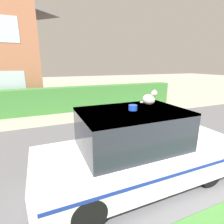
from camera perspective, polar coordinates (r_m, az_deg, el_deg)
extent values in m
cube|color=#5B5B60|center=(6.32, 9.00, -9.74)|extent=(28.00, 6.05, 0.01)
cube|color=#3D7F38|center=(10.54, -11.83, 4.27)|extent=(12.81, 0.77, 1.40)
cylinder|color=black|center=(4.67, 29.16, -16.95)|extent=(0.61, 0.20, 0.61)
cylinder|color=black|center=(5.50, 17.53, -10.68)|extent=(0.61, 0.20, 0.61)
cylinder|color=black|center=(3.32, -7.70, -29.79)|extent=(0.61, 0.20, 0.61)
cylinder|color=black|center=(4.41, -12.84, -17.24)|extent=(0.61, 0.20, 0.61)
cube|color=white|center=(4.13, 8.96, -15.29)|extent=(4.49, 1.63, 0.78)
cube|color=#232833|center=(3.69, 6.62, -5.42)|extent=(2.15, 1.46, 0.80)
cube|color=white|center=(3.57, 6.80, 0.28)|extent=(2.15, 1.46, 0.04)
cube|color=navy|center=(3.55, 16.29, -20.22)|extent=(4.26, 0.02, 0.07)
cube|color=navy|center=(4.72, 3.77, -10.19)|extent=(4.26, 0.02, 0.07)
cylinder|color=blue|center=(3.55, 6.84, 1.43)|extent=(0.18, 0.18, 0.11)
ellipsoid|color=silver|center=(3.61, 11.85, 4.04)|extent=(0.29, 0.29, 0.21)
ellipsoid|color=beige|center=(3.60, 13.29, 3.67)|extent=(0.11, 0.11, 0.12)
sphere|color=silver|center=(3.57, 13.63, 5.95)|extent=(0.12, 0.12, 0.12)
cone|color=silver|center=(3.53, 13.60, 6.71)|extent=(0.05, 0.05, 0.05)
cone|color=silver|center=(3.60, 13.76, 6.86)|extent=(0.05, 0.05, 0.05)
cylinder|color=silver|center=(3.73, 10.71, 3.07)|extent=(0.17, 0.17, 0.04)
cube|color=silver|center=(11.17, -29.97, 8.19)|extent=(1.40, 0.02, 1.30)
cube|color=silver|center=(11.26, -31.95, 22.05)|extent=(1.40, 0.02, 1.30)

